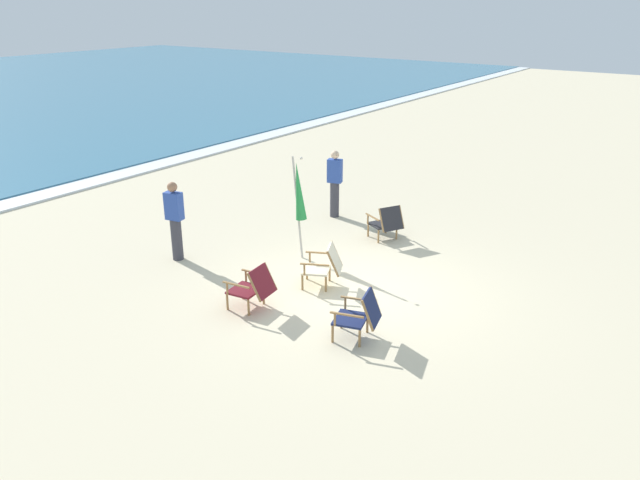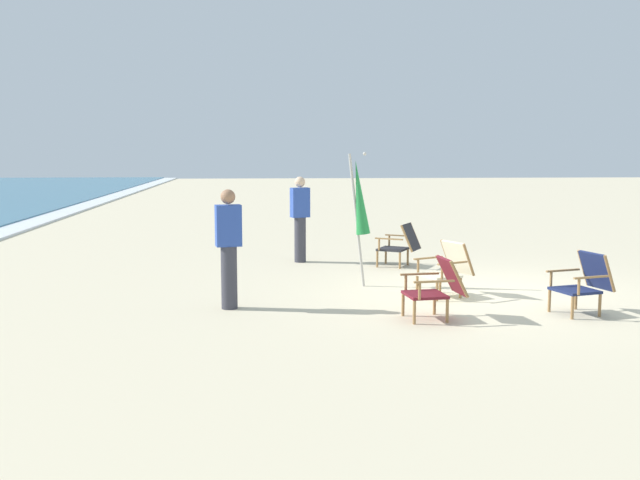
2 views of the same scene
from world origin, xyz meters
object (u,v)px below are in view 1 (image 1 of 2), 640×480
object	(u,v)px
beach_chair_back_left	(387,222)
person_by_waterline	(335,183)
person_near_chairs	(175,220)
beach_chair_mid_center	(253,286)
umbrella_furled_green	(299,192)
beach_chair_far_center	(360,314)
beach_chair_front_left	(325,265)

from	to	relation	value
beach_chair_back_left	person_by_waterline	size ratio (longest dim) A/B	0.55
person_near_chairs	beach_chair_mid_center	bearing A→B (deg)	-106.15
umbrella_furled_green	person_by_waterline	distance (m)	2.72
beach_chair_back_left	beach_chair_mid_center	world-z (taller)	beach_chair_back_left
beach_chair_far_center	person_near_chairs	size ratio (longest dim) A/B	0.50
umbrella_furled_green	person_near_chairs	bearing A→B (deg)	127.90
person_near_chairs	umbrella_furled_green	bearing A→B (deg)	-52.10
beach_chair_mid_center	person_near_chairs	xyz separation A→B (m)	(0.78, 2.69, 0.41)
beach_chair_back_left	person_near_chairs	xyz separation A→B (m)	(-3.37, 2.95, 0.41)
beach_chair_back_left	person_by_waterline	distance (m)	1.99
beach_chair_mid_center	person_near_chairs	world-z (taller)	person_near_chairs
beach_chair_mid_center	umbrella_furled_green	distance (m)	2.60
person_by_waterline	umbrella_furled_green	bearing A→B (deg)	-161.84
person_near_chairs	person_by_waterline	world-z (taller)	same
beach_chair_front_left	person_by_waterline	distance (m)	3.98
beach_chair_far_center	person_near_chairs	xyz separation A→B (m)	(0.60, 4.71, 0.41)
beach_chair_back_left	beach_chair_mid_center	xyz separation A→B (m)	(-4.15, 0.25, -0.00)
beach_chair_far_center	umbrella_furled_green	bearing A→B (deg)	52.43
umbrella_furled_green	person_near_chairs	size ratio (longest dim) A/B	1.30
beach_chair_front_left	umbrella_furled_green	xyz separation A→B (m)	(0.85, 1.21, 0.96)
beach_chair_back_left	umbrella_furled_green	xyz separation A→B (m)	(-1.85, 0.99, 0.96)
beach_chair_mid_center	person_near_chairs	size ratio (longest dim) A/B	0.49
beach_chair_far_center	beach_chair_back_left	xyz separation A→B (m)	(3.96, 1.76, -0.00)
person_by_waterline	beach_chair_far_center	bearing A→B (deg)	-142.38
beach_chair_mid_center	beach_chair_far_center	bearing A→B (deg)	-84.82
beach_chair_front_left	beach_chair_far_center	world-z (taller)	beach_chair_far_center
person_by_waterline	beach_chair_mid_center	bearing A→B (deg)	-161.99
beach_chair_far_center	beach_chair_back_left	bearing A→B (deg)	23.94
beach_chair_front_left	beach_chair_mid_center	distance (m)	1.52
beach_chair_back_left	umbrella_furled_green	size ratio (longest dim) A/B	0.42
umbrella_furled_green	beach_chair_front_left	bearing A→B (deg)	-125.03
beach_chair_back_left	beach_chair_mid_center	size ratio (longest dim) A/B	1.12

